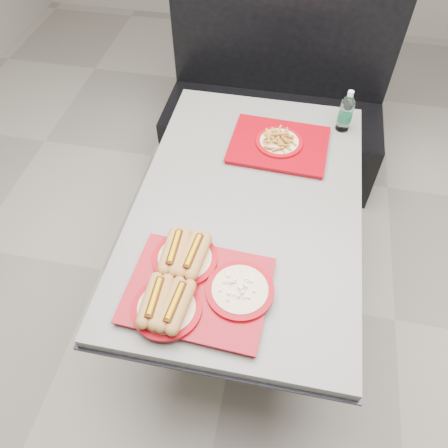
% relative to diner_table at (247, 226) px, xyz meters
% --- Properties ---
extents(ground, '(6.00, 6.00, 0.00)m').
position_rel_diner_table_xyz_m(ground, '(0.00, 0.00, -0.58)').
color(ground, '#9B978B').
rests_on(ground, ground).
extents(diner_table, '(0.92, 1.42, 0.75)m').
position_rel_diner_table_xyz_m(diner_table, '(0.00, 0.00, 0.00)').
color(diner_table, black).
rests_on(diner_table, ground).
extents(booth_bench, '(1.30, 0.57, 1.35)m').
position_rel_diner_table_xyz_m(booth_bench, '(0.00, 1.09, -0.18)').
color(booth_bench, black).
rests_on(booth_bench, ground).
extents(tray_near, '(0.50, 0.43, 0.10)m').
position_rel_diner_table_xyz_m(tray_near, '(-0.12, -0.45, 0.20)').
color(tray_near, maroon).
rests_on(tray_near, diner_table).
extents(tray_far, '(0.45, 0.36, 0.09)m').
position_rel_diner_table_xyz_m(tray_far, '(0.08, 0.35, 0.19)').
color(tray_far, maroon).
rests_on(tray_far, diner_table).
extents(water_bottle, '(0.06, 0.06, 0.20)m').
position_rel_diner_table_xyz_m(water_bottle, '(0.36, 0.53, 0.25)').
color(water_bottle, silver).
rests_on(water_bottle, diner_table).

